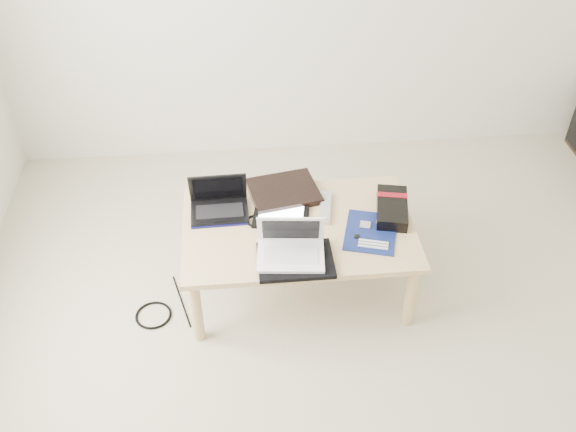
{
  "coord_description": "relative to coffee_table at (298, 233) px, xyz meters",
  "views": [
    {
      "loc": [
        -0.62,
        -1.56,
        2.4
      ],
      "look_at": [
        -0.41,
        0.73,
        0.47
      ],
      "focal_mm": 40.0,
      "sensor_mm": 36.0,
      "label": 1
    }
  ],
  "objects": [
    {
      "name": "floor_cable_trail",
      "position": [
        -0.59,
        -0.07,
        -0.35
      ],
      "size": [
        0.11,
        0.35,
        0.01
      ],
      "primitive_type": "cylinder",
      "rotation": [
        1.57,
        0.0,
        0.28
      ],
      "color": "black",
      "rests_on": "ground"
    },
    {
      "name": "tablet",
      "position": [
        -0.08,
        0.08,
        0.06
      ],
      "size": [
        0.3,
        0.25,
        0.01
      ],
      "color": "black",
      "rests_on": "coffee_table"
    },
    {
      "name": "gpu_box",
      "position": [
        0.46,
        0.05,
        0.08
      ],
      "size": [
        0.2,
        0.31,
        0.06
      ],
      "color": "black",
      "rests_on": "coffee_table"
    },
    {
      "name": "cable_coil",
      "position": [
        -0.2,
        0.05,
        0.05
      ],
      "size": [
        0.12,
        0.12,
        0.01
      ],
      "primitive_type": "torus",
      "rotation": [
        0.0,
        0.0,
        -0.36
      ],
      "color": "black",
      "rests_on": "coffee_table"
    },
    {
      "name": "remote",
      "position": [
        0.14,
        0.11,
        0.06
      ],
      "size": [
        0.1,
        0.25,
        0.02
      ],
      "color": "#B7B7BC",
      "rests_on": "coffee_table"
    },
    {
      "name": "ground",
      "position": [
        0.36,
        -0.73,
        -0.35
      ],
      "size": [
        4.0,
        4.0,
        0.0
      ],
      "primitive_type": "plane",
      "color": "beige",
      "rests_on": "ground"
    },
    {
      "name": "book",
      "position": [
        -0.05,
        0.25,
        0.07
      ],
      "size": [
        0.38,
        0.34,
        0.03
      ],
      "color": "black",
      "rests_on": "coffee_table"
    },
    {
      "name": "netbook",
      "position": [
        -0.37,
        0.15,
        0.09
      ],
      "size": [
        0.28,
        0.21,
        0.2
      ],
      "color": "black",
      "rests_on": "coffee_table"
    },
    {
      "name": "coffee_table",
      "position": [
        0.0,
        0.0,
        0.0
      ],
      "size": [
        1.1,
        0.7,
        0.4
      ],
      "color": "tan",
      "rests_on": "ground"
    },
    {
      "name": "motherboard",
      "position": [
        0.33,
        -0.08,
        0.05
      ],
      "size": [
        0.31,
        0.35,
        0.01
      ],
      "color": "#0C1C51",
      "rests_on": "coffee_table"
    },
    {
      "name": "white_laptop",
      "position": [
        -0.06,
        -0.21,
        0.11
      ],
      "size": [
        0.32,
        0.24,
        0.21
      ],
      "color": "white",
      "rests_on": "neoprene_sleeve"
    },
    {
      "name": "room_shell",
      "position": [
        0.36,
        -0.73,
        1.32
      ],
      "size": [
        4.2,
        4.2,
        2.7
      ],
      "color": "silver",
      "rests_on": "ground"
    },
    {
      "name": "neoprene_sleeve",
      "position": [
        -0.04,
        -0.24,
        0.06
      ],
      "size": [
        0.34,
        0.25,
        0.02
      ],
      "primitive_type": "cube",
      "rotation": [
        0.0,
        0.0,
        0.0
      ],
      "color": "black",
      "rests_on": "coffee_table"
    },
    {
      "name": "floor_cable_coil",
      "position": [
        -0.73,
        -0.15,
        -0.35
      ],
      "size": [
        0.2,
        0.2,
        0.01
      ],
      "primitive_type": "torus",
      "rotation": [
        0.0,
        0.0,
        -0.16
      ],
      "color": "black",
      "rests_on": "ground"
    }
  ]
}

